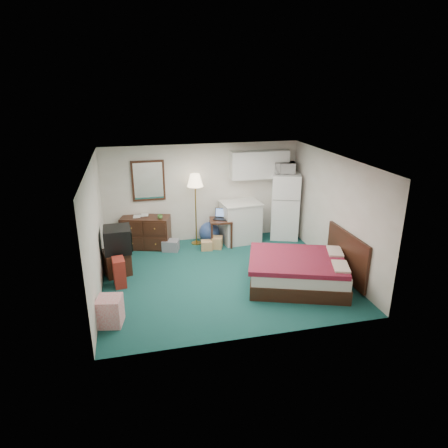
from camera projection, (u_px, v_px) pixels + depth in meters
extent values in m
cube|color=#0E3838|center=(223.00, 276.00, 8.59)|extent=(5.00, 4.50, 0.01)
cube|color=beige|center=(222.00, 160.00, 7.75)|extent=(5.00, 4.50, 0.01)
cube|color=beige|center=(203.00, 193.00, 10.23)|extent=(5.00, 0.01, 2.50)
cube|color=beige|center=(256.00, 268.00, 6.11)|extent=(5.00, 0.01, 2.50)
cube|color=beige|center=(95.00, 231.00, 7.62)|extent=(0.01, 4.50, 2.50)
cube|color=beige|center=(334.00, 212.00, 8.71)|extent=(0.01, 4.50, 2.50)
sphere|color=navy|center=(209.00, 232.00, 10.31)|extent=(0.59, 0.59, 0.53)
imported|color=white|center=(284.00, 167.00, 10.16)|extent=(0.57, 0.39, 0.35)
imported|color=tan|center=(133.00, 212.00, 9.77)|extent=(0.18, 0.04, 0.24)
imported|color=tan|center=(141.00, 211.00, 9.86)|extent=(0.18, 0.04, 0.25)
imported|color=#4C8039|center=(160.00, 216.00, 9.66)|extent=(0.14, 0.12, 0.12)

